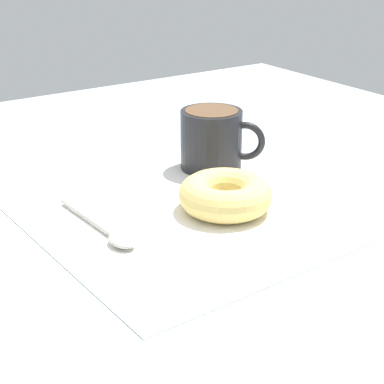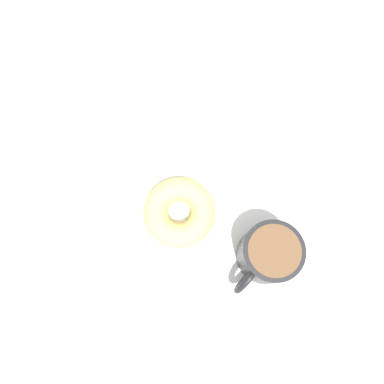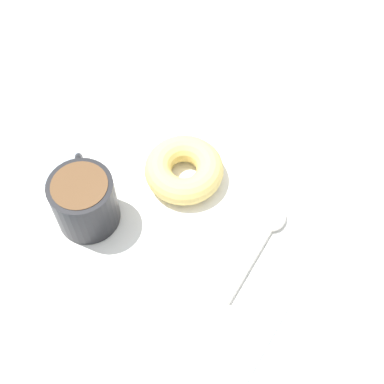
% 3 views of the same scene
% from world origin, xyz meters
% --- Properties ---
extents(ground_plane, '(1.20, 1.20, 0.02)m').
position_xyz_m(ground_plane, '(0.00, 0.00, -0.01)').
color(ground_plane, '#99A8B7').
extents(napkin, '(0.37, 0.37, 0.00)m').
position_xyz_m(napkin, '(-0.01, -0.01, 0.00)').
color(napkin, white).
rests_on(napkin, ground_plane).
extents(coffee_cup, '(0.09, 0.09, 0.08)m').
position_xyz_m(coffee_cup, '(-0.10, -0.11, 0.04)').
color(coffee_cup, black).
rests_on(coffee_cup, napkin).
extents(donut, '(0.11, 0.11, 0.04)m').
position_xyz_m(donut, '(-0.04, 0.01, 0.02)').
color(donut, '#E5C66B').
rests_on(donut, napkin).
extents(spoon, '(0.03, 0.15, 0.01)m').
position_xyz_m(spoon, '(0.10, 0.00, 0.01)').
color(spoon, '#B7B2A8').
rests_on(spoon, napkin).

